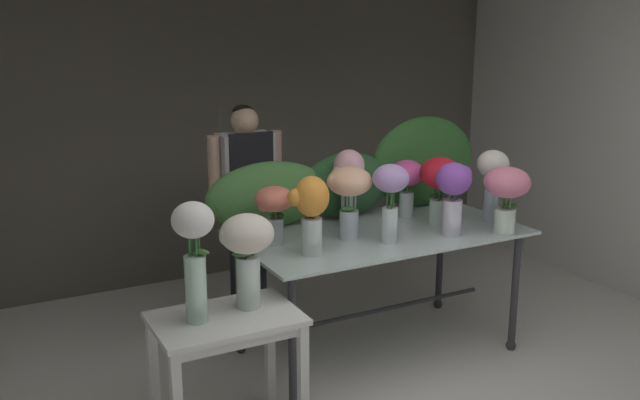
% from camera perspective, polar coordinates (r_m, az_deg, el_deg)
% --- Properties ---
extents(ground_plane, '(7.89, 7.89, 0.00)m').
position_cam_1_polar(ground_plane, '(5.10, 0.23, -11.55)').
color(ground_plane, silver).
extents(wall_back, '(5.49, 0.12, 2.61)m').
position_cam_1_polar(wall_back, '(6.30, -7.48, 5.81)').
color(wall_back, '#5B564C').
rests_on(wall_back, ground).
extents(wall_right, '(0.12, 3.71, 2.61)m').
position_cam_1_polar(wall_right, '(6.42, 22.52, 5.01)').
color(wall_right, silver).
rests_on(wall_right, ground).
extents(display_table_glass, '(1.89, 1.04, 0.88)m').
position_cam_1_polar(display_table_glass, '(4.73, 4.77, -3.91)').
color(display_table_glass, '#B3C7C5').
rests_on(display_table_glass, ground).
extents(side_table_white, '(0.77, 0.52, 0.72)m').
position_cam_1_polar(side_table_white, '(3.81, -7.60, -10.72)').
color(side_table_white, white).
rests_on(side_table_white, ground).
extents(florist, '(0.56, 0.24, 1.65)m').
position_cam_1_polar(florist, '(5.13, -5.96, 0.59)').
color(florist, '#232328').
rests_on(florist, ground).
extents(foliage_backdrop, '(2.14, 0.25, 0.67)m').
position_cam_1_polar(foliage_backdrop, '(4.99, 3.08, 1.83)').
color(foliage_backdrop, '#477F3D').
rests_on(foliage_backdrop, display_table_glass).
extents(vase_sunset_freesia, '(0.25, 0.21, 0.48)m').
position_cam_1_polar(vase_sunset_freesia, '(4.13, -0.77, -0.73)').
color(vase_sunset_freesia, silver).
rests_on(vase_sunset_freesia, display_table_glass).
extents(vase_lilac_lilies, '(0.23, 0.23, 0.50)m').
position_cam_1_polar(vase_lilac_lilies, '(4.37, 5.76, 0.73)').
color(vase_lilac_lilies, silver).
rests_on(vase_lilac_lilies, display_table_glass).
extents(vase_crimson_ranunculus, '(0.28, 0.28, 0.47)m').
position_cam_1_polar(vase_crimson_ranunculus, '(4.82, 9.70, 1.53)').
color(vase_crimson_ranunculus, silver).
rests_on(vase_crimson_ranunculus, display_table_glass).
extents(vase_blush_stock, '(0.24, 0.21, 0.52)m').
position_cam_1_polar(vase_blush_stock, '(4.72, 2.32, 1.79)').
color(vase_blush_stock, silver).
rests_on(vase_blush_stock, display_table_glass).
extents(vase_ivory_tulips, '(0.23, 0.22, 0.50)m').
position_cam_1_polar(vase_ivory_tulips, '(4.98, 13.82, 2.01)').
color(vase_ivory_tulips, silver).
rests_on(vase_ivory_tulips, display_table_glass).
extents(vase_fuchsia_carnations, '(0.23, 0.23, 0.41)m').
position_cam_1_polar(vase_fuchsia_carnations, '(4.99, 7.07, 1.66)').
color(vase_fuchsia_carnations, silver).
rests_on(vase_fuchsia_carnations, display_table_glass).
extents(vase_coral_hydrangea, '(0.24, 0.24, 0.37)m').
position_cam_1_polar(vase_coral_hydrangea, '(4.34, -3.75, -0.57)').
color(vase_coral_hydrangea, silver).
rests_on(vase_coral_hydrangea, display_table_glass).
extents(vase_violet_peonies, '(0.27, 0.23, 0.48)m').
position_cam_1_polar(vase_violet_peonies, '(4.59, 10.79, 0.74)').
color(vase_violet_peonies, silver).
rests_on(vase_violet_peonies, display_table_glass).
extents(vase_peach_anemones, '(0.31, 0.29, 0.47)m').
position_cam_1_polar(vase_peach_anemones, '(4.43, 2.39, 0.83)').
color(vase_peach_anemones, silver).
rests_on(vase_peach_anemones, display_table_glass).
extents(vase_rosy_dahlias, '(0.30, 0.30, 0.44)m').
position_cam_1_polar(vase_rosy_dahlias, '(4.71, 14.92, 0.81)').
color(vase_rosy_dahlias, silver).
rests_on(vase_rosy_dahlias, display_table_glass).
extents(vase_white_roses_tall, '(0.21, 0.21, 0.64)m').
position_cam_1_polar(vase_white_roses_tall, '(3.59, -10.15, -4.13)').
color(vase_white_roses_tall, silver).
rests_on(vase_white_roses_tall, side_table_white).
extents(vase_cream_lisianthus_tall, '(0.30, 0.29, 0.52)m').
position_cam_1_polar(vase_cream_lisianthus_tall, '(3.74, -5.96, -3.86)').
color(vase_cream_lisianthus_tall, silver).
rests_on(vase_cream_lisianthus_tall, side_table_white).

